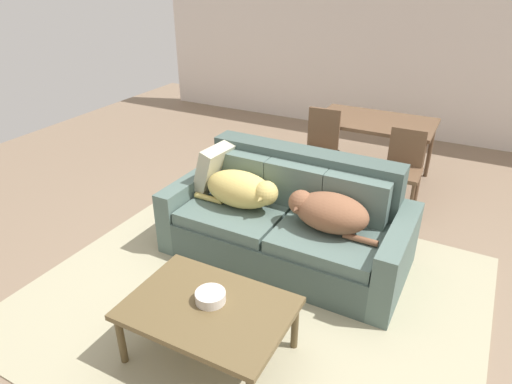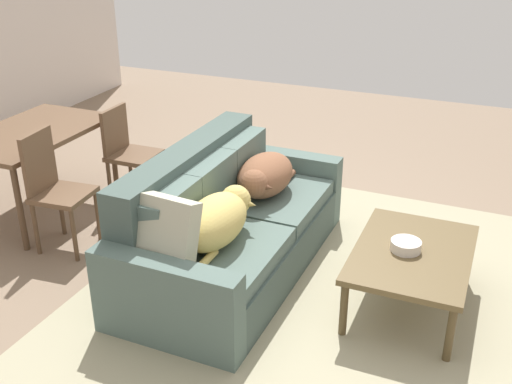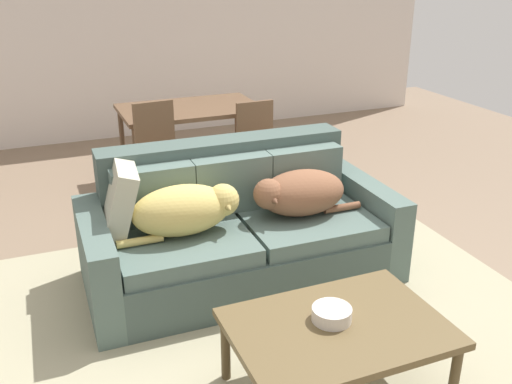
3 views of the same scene
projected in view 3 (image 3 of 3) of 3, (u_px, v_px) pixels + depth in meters
The scene contains 12 objects.
ground_plane at pixel (263, 287), 3.96m from camera, with size 10.00×10.00×0.00m, color #816A55.
back_partition at pixel (133, 24), 6.87m from camera, with size 8.00×0.12×2.70m, color silver.
area_rug at pixel (277, 323), 3.56m from camera, with size 3.43×2.95×0.01m, color tan.
couch at pixel (238, 230), 4.00m from camera, with size 2.12×1.02×0.91m.
dog_on_left_cushion at pixel (186, 209), 3.65m from camera, with size 0.81×0.36×0.32m.
dog_on_right_cushion at pixel (299, 193), 3.92m from camera, with size 0.77×0.40×0.31m.
throw_pillow_by_left_arm at pixel (119, 200), 3.66m from camera, with size 0.13×0.47×0.47m, color #B1B096.
coffee_table at pixel (338, 332), 2.84m from camera, with size 1.06×0.74×0.43m.
bowl_on_coffee_table at pixel (332, 314), 2.85m from camera, with size 0.20×0.20×0.07m, color silver.
dining_table at pixel (190, 114), 5.62m from camera, with size 1.34×0.84×0.75m.
dining_chair_near_left at pixel (160, 152), 5.02m from camera, with size 0.43×0.43×0.95m.
dining_chair_near_right at pixel (259, 144), 5.31m from camera, with size 0.40×0.40×0.87m.
Camera 3 is at (-1.34, -3.14, 2.11)m, focal length 40.42 mm.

